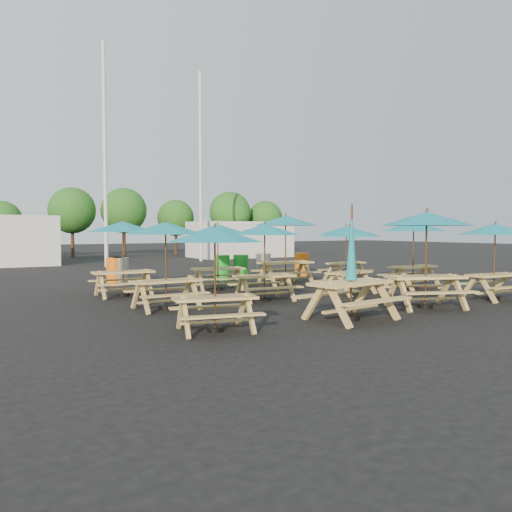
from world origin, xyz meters
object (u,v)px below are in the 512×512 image
picnic_unit_7 (349,235)px  picnic_unit_8 (286,224)px  waste_bin_1 (120,271)px  picnic_unit_3 (351,273)px  waste_bin_0 (115,271)px  waste_bin_2 (222,267)px  picnic_unit_2 (123,231)px  picnic_unit_9 (495,233)px  waste_bin_3 (241,267)px  picnic_unit_10 (414,230)px  picnic_unit_4 (265,234)px  picnic_unit_11 (346,233)px  waste_bin_5 (302,264)px  picnic_unit_0 (215,240)px  picnic_unit_6 (427,224)px  waste_bin_4 (263,265)px  picnic_unit_5 (218,232)px  picnic_unit_1 (166,233)px

picnic_unit_7 → picnic_unit_8: 3.24m
waste_bin_1 → picnic_unit_3: bearing=-75.7°
picnic_unit_8 → waste_bin_0: 6.42m
waste_bin_2 → picnic_unit_2: bearing=-148.6°
picnic_unit_7 → picnic_unit_9: bearing=-59.9°
picnic_unit_2 → waste_bin_1: picnic_unit_2 is taller
picnic_unit_2 → waste_bin_3: picnic_unit_2 is taller
picnic_unit_10 → waste_bin_0: 10.64m
picnic_unit_4 → picnic_unit_7: 3.02m
picnic_unit_11 → picnic_unit_8: bearing=170.3°
picnic_unit_8 → waste_bin_3: size_ratio=2.56×
waste_bin_5 → picnic_unit_0: bearing=-133.8°
picnic_unit_3 → waste_bin_3: (2.32, 9.24, -0.56)m
picnic_unit_9 → waste_bin_5: size_ratio=2.20×
waste_bin_3 → picnic_unit_4: bearing=-112.7°
waste_bin_1 → picnic_unit_4: bearing=-68.5°
picnic_unit_3 → picnic_unit_10: bearing=23.8°
picnic_unit_6 → waste_bin_0: (-5.42, 9.38, -1.65)m
waste_bin_4 → waste_bin_5: same height
picnic_unit_5 → picnic_unit_10: 6.67m
picnic_unit_2 → waste_bin_0: size_ratio=2.29×
picnic_unit_4 → picnic_unit_3: bearing=-81.0°
picnic_unit_1 → picnic_unit_4: 2.94m
picnic_unit_5 → waste_bin_0: bearing=138.3°
picnic_unit_6 → picnic_unit_11: 6.94m
picnic_unit_4 → picnic_unit_9: (5.80, -3.17, 0.01)m
picnic_unit_1 → waste_bin_1: picnic_unit_1 is taller
picnic_unit_0 → picnic_unit_10: size_ratio=1.00×
picnic_unit_7 → picnic_unit_6: bearing=-105.5°
waste_bin_3 → picnic_unit_9: bearing=-68.9°
picnic_unit_2 → picnic_unit_7: size_ratio=0.97×
picnic_unit_0 → picnic_unit_1: bearing=99.1°
picnic_unit_6 → waste_bin_2: (-1.21, 9.13, -1.65)m
picnic_unit_0 → picnic_unit_8: 8.59m
picnic_unit_5 → picnic_unit_8: 2.82m
picnic_unit_3 → waste_bin_4: picnic_unit_3 is taller
picnic_unit_3 → waste_bin_1: size_ratio=2.59×
picnic_unit_1 → picnic_unit_7: (5.95, -0.10, -0.09)m
picnic_unit_8 → waste_bin_2: 3.49m
picnic_unit_10 → waste_bin_4: size_ratio=2.31×
picnic_unit_9 → waste_bin_2: bearing=117.6°
picnic_unit_2 → picnic_unit_1: bearing=-84.4°
picnic_unit_5 → waste_bin_3: bearing=58.4°
picnic_unit_2 → picnic_unit_9: bearing=-33.2°
picnic_unit_9 → picnic_unit_10: (0.15, 3.12, 0.09)m
picnic_unit_5 → picnic_unit_7: picnic_unit_5 is taller
picnic_unit_5 → waste_bin_5: picnic_unit_5 is taller
picnic_unit_6 → picnic_unit_10: bearing=65.6°
picnic_unit_8 → waste_bin_4: bearing=78.2°
picnic_unit_11 → waste_bin_3: size_ratio=2.34×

